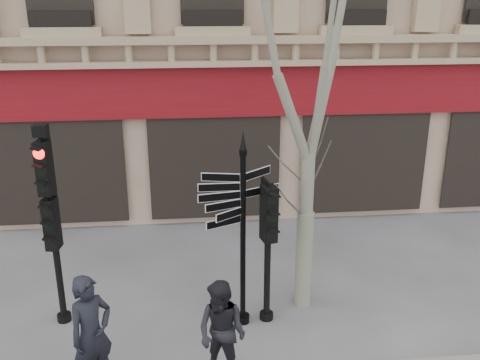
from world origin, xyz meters
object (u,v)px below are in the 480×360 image
object	(u,v)px
traffic_signal_main	(50,203)
traffic_signal_secondary	(268,228)
pedestrian_a	(91,335)
fingerpost	(243,199)
pedestrian_b	(222,333)
plane_tree	(314,26)

from	to	relation	value
traffic_signal_main	traffic_signal_secondary	bearing A→B (deg)	3.39
pedestrian_a	traffic_signal_main	bearing A→B (deg)	71.86
fingerpost	traffic_signal_main	size ratio (longest dim) A/B	0.97
traffic_signal_secondary	pedestrian_b	size ratio (longest dim) A/B	1.55
traffic_signal_main	plane_tree	world-z (taller)	plane_tree
fingerpost	traffic_signal_secondary	world-z (taller)	fingerpost
pedestrian_a	pedestrian_b	bearing A→B (deg)	-42.98
traffic_signal_main	traffic_signal_secondary	distance (m)	3.90
pedestrian_a	pedestrian_b	xyz separation A→B (m)	(2.00, 0.00, -0.11)
traffic_signal_secondary	pedestrian_a	world-z (taller)	traffic_signal_secondary
plane_tree	pedestrian_a	distance (m)	6.13
traffic_signal_secondary	pedestrian_b	distance (m)	2.13
traffic_signal_main	fingerpost	bearing A→B (deg)	1.77
traffic_signal_main	pedestrian_a	world-z (taller)	traffic_signal_main
fingerpost	pedestrian_b	bearing A→B (deg)	-122.07
pedestrian_b	plane_tree	bearing A→B (deg)	84.64
fingerpost	pedestrian_a	xyz separation A→B (m)	(-2.49, -1.55, -1.52)
fingerpost	traffic_signal_secondary	bearing A→B (deg)	-7.20
traffic_signal_secondary	pedestrian_a	bearing A→B (deg)	-163.83
plane_tree	pedestrian_b	xyz separation A→B (m)	(-1.75, -2.05, -4.51)
fingerpost	traffic_signal_main	xyz separation A→B (m)	(-3.38, 0.38, -0.08)
traffic_signal_main	pedestrian_a	size ratio (longest dim) A/B	1.94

